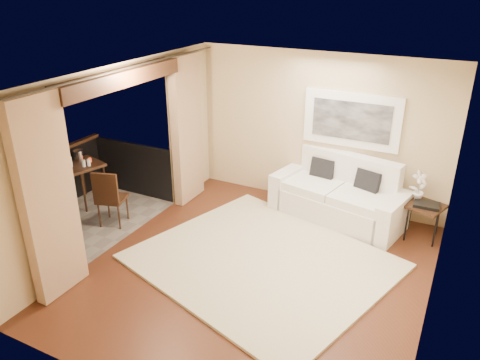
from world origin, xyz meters
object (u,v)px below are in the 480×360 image
Objects in this scene: side_table at (425,208)px; orchid at (419,186)px; sofa at (340,197)px; balcony_chair_near at (53,203)px; bistro_table at (81,168)px; ice_bucket at (79,156)px; balcony_chair_far at (109,195)px.

side_table is 0.35m from orchid.
sofa reaches higher than side_table.
balcony_chair_near reaches higher than side_table.
sofa is at bearing 175.88° from side_table.
side_table is 5.83m from bistro_table.
balcony_chair_near is (0.32, -0.98, -0.18)m from bistro_table.
bistro_table is 4.01× the size of ice_bucket.
balcony_chair_near reaches higher than bistro_table.
balcony_chair_near is at bearing 20.45° from balcony_chair_far.
orchid is at bearing 14.92° from ice_bucket.
orchid is at bearing 13.40° from balcony_chair_near.
balcony_chair_near is (-5.31, -2.47, -0.01)m from side_table.
balcony_chair_near is at bearing -153.52° from orchid.
side_table is 0.68× the size of balcony_chair_far.
orchid is 0.51× the size of balcony_chair_far.
balcony_chair_far is at bearing 24.27° from balcony_chair_near.
ice_bucket reaches higher than balcony_chair_near.
ice_bucket is (-4.39, -1.49, 0.49)m from sofa.
side_table is at bearing 13.56° from ice_bucket.
side_table is 5.85m from balcony_chair_near.
balcony_chair_near is at bearing -134.98° from sofa.
ice_bucket is (-5.75, -1.39, 0.35)m from side_table.
orchid is at bearing 16.19° from bistro_table.
balcony_chair_far reaches higher than ice_bucket.
side_table is at bearing 14.79° from bistro_table.
sofa is 1.37m from side_table.
orchid is 5.72m from bistro_table.
balcony_chair_far reaches higher than balcony_chair_near.
orchid reaches higher than sofa.
orchid is 5.81m from ice_bucket.
sofa reaches higher than ice_bucket.
orchid reaches higher than bistro_table.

